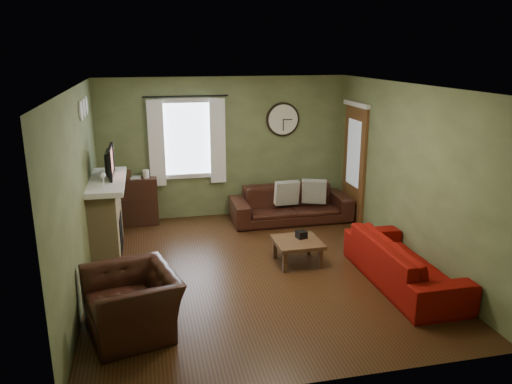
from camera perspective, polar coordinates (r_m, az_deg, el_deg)
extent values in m
cube|color=#38200F|center=(7.28, -0.08, -8.87)|extent=(4.60, 5.20, 0.00)
cube|color=white|center=(6.63, -0.09, 12.00)|extent=(4.60, 5.20, 0.00)
cube|color=#647145|center=(6.74, -19.53, -0.09)|extent=(0.00, 5.20, 2.60)
cube|color=#647145|center=(7.66, 16.97, 1.98)|extent=(0.00, 5.20, 2.60)
cube|color=#647145|center=(9.33, -3.57, 5.07)|extent=(4.60, 0.00, 2.60)
cube|color=#647145|center=(4.47, 7.23, -7.33)|extent=(4.60, 0.00, 2.60)
cube|color=tan|center=(8.03, -16.74, -2.94)|extent=(0.40, 1.40, 1.10)
cube|color=black|center=(8.10, -15.26, -4.54)|extent=(0.04, 0.60, 0.55)
cube|color=white|center=(7.87, -16.86, 1.15)|extent=(0.58, 1.60, 0.08)
imported|color=black|center=(7.96, -16.77, 2.91)|extent=(0.08, 0.60, 0.35)
cube|color=#994C3F|center=(7.94, -16.23, 3.34)|extent=(0.02, 0.62, 0.36)
cylinder|color=white|center=(7.35, -19.39, 8.76)|extent=(0.28, 0.28, 0.03)
cylinder|color=white|center=(7.69, -19.11, 9.07)|extent=(0.28, 0.28, 0.03)
cylinder|color=white|center=(8.04, -18.85, 9.35)|extent=(0.28, 0.28, 0.03)
cylinder|color=black|center=(9.00, -8.03, 10.78)|extent=(0.03, 0.03, 1.50)
cube|color=white|center=(9.08, -11.31, 5.44)|extent=(0.28, 0.04, 1.55)
cube|color=white|center=(9.17, -4.39, 5.81)|extent=(0.28, 0.04, 1.55)
cube|color=brown|center=(9.31, 11.17, 3.20)|extent=(0.05, 0.90, 2.10)
imported|color=#503521|center=(9.08, -14.21, 2.12)|extent=(0.19, 0.25, 0.02)
imported|color=black|center=(9.21, 3.98, -1.39)|extent=(2.18, 0.85, 0.64)
cube|color=#979A90|center=(9.22, 6.65, 0.07)|extent=(0.46, 0.29, 0.44)
cube|color=#979A90|center=(9.08, 3.54, -0.10)|extent=(0.44, 0.15, 0.44)
imported|color=#750A05|center=(7.05, 16.51, -7.66)|extent=(0.84, 2.14, 0.62)
imported|color=black|center=(5.85, -13.96, -12.17)|extent=(1.18, 1.28, 0.70)
cube|color=black|center=(7.47, 5.20, -4.95)|extent=(0.17, 0.17, 0.11)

